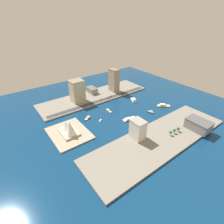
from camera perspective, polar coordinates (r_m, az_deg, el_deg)
ground_plane at (r=311.40m, az=2.90°, el=-0.65°), size 440.00×440.00×0.00m
quay_west at (r=260.93m, az=15.60°, el=-8.58°), size 70.00×240.00×2.64m
quay_east at (r=375.59m, az=-5.81°, el=5.22°), size 70.00×240.00×2.64m
peninsula_point at (r=270.22m, az=-14.17°, el=-6.90°), size 67.22×54.29×2.00m
road_strip at (r=354.46m, az=-3.54°, el=3.96°), size 10.61×228.00×0.15m
ferry_white_commuter at (r=359.84m, az=7.25°, el=4.08°), size 21.10×15.91×5.66m
water_taxi_orange at (r=319.42m, az=-1.09°, el=0.47°), size 15.99×4.42×2.87m
barge_flat_brown at (r=295.97m, az=5.67°, el=-2.32°), size 11.01×27.32×3.57m
tugboat_red at (r=299.21m, az=-8.13°, el=-2.04°), size 8.58×13.00×3.91m
sailboat_small_white at (r=291.72m, az=-3.93°, el=-2.86°), size 6.93×7.91×9.14m
ferry_yellow_fast at (r=349.29m, az=16.83°, el=2.07°), size 21.20×23.70×5.69m
patrol_launch_navy at (r=322.27m, az=12.89°, el=-0.01°), size 12.73×6.70×3.90m
apartment_midrise_tan at (r=389.01m, az=0.67°, el=10.55°), size 22.97×16.07×50.63m
office_block_beige at (r=348.87m, az=-11.55°, el=6.92°), size 23.84×26.11×44.25m
hotel_broad_white at (r=245.00m, az=8.60°, el=-5.79°), size 20.78×16.56×29.44m
carpark_squat_concrete at (r=390.22m, az=-6.73°, el=7.31°), size 28.04×16.09×11.48m
warehouse_low_gray at (r=295.12m, az=26.92°, el=-3.85°), size 36.25×24.11×15.94m
hatchback_blue at (r=369.52m, az=-0.49°, el=5.32°), size 1.90×4.61×1.56m
suv_black at (r=380.14m, az=1.80°, el=6.06°), size 2.03×5.12×1.45m
pickup_red at (r=361.09m, az=-1.05°, el=4.68°), size 2.05×4.52×1.54m
taxi_yellow_cab at (r=356.84m, az=-3.78°, el=4.30°), size 2.10×4.87×1.67m
traffic_light_waterfront at (r=362.88m, az=0.83°, el=5.43°), size 0.36×0.36×6.50m
opera_landmark at (r=261.96m, az=-14.16°, el=-5.51°), size 34.30×23.91×25.05m
park_tree_cluster at (r=273.13m, az=20.20°, el=-5.76°), size 5.90×21.87×7.76m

